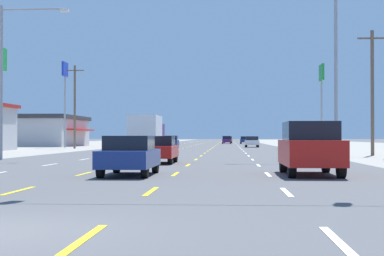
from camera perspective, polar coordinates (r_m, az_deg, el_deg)
ground_plane at (r=75.27m, az=0.46°, el=-1.87°), size 572.00×572.00×0.00m
lane_markings at (r=113.74m, az=1.43°, el=-1.50°), size 10.64×227.60×0.01m
signal_span_wire at (r=17.72m, az=-9.86°, el=11.12°), size 26.75×0.52×8.67m
sedan_center_turn_nearest at (r=23.14m, az=-5.70°, el=-2.46°), size 1.80×4.50×1.46m
suv_far_right_near at (r=23.60m, az=10.69°, el=-1.75°), size 1.98×4.90×1.98m
sedan_center_turn_mid at (r=33.49m, az=-3.07°, el=-1.94°), size 1.80×4.50×1.46m
box_truck_inner_left_midfar at (r=54.76m, az=-4.15°, el=-0.36°), size 2.40×7.20×3.23m
hatchback_inner_left_far at (r=81.73m, az=-1.88°, el=-1.24°), size 1.72×3.90×1.54m
sedan_far_right_farther at (r=84.10m, az=5.47°, el=-1.24°), size 1.80×4.50×1.46m
sedan_far_right_farthest at (r=121.52m, az=4.83°, el=-1.10°), size 1.80×4.50×1.46m
hatchback_inner_right_distant_a at (r=123.14m, az=3.17°, el=-1.08°), size 1.72×3.90×1.54m
sedan_inner_right_distant_b at (r=135.66m, az=3.30°, el=-1.06°), size 1.80×4.50×1.46m
storefront_left_row_2 at (r=96.60m, az=-13.05°, el=-0.24°), size 10.74×17.56×4.55m
pole_sign_left_row_1 at (r=56.95m, az=-17.04°, el=5.04°), size 0.24×2.53×9.20m
pole_sign_left_row_2 at (r=82.64m, az=-11.50°, el=4.13°), size 0.24×2.37×11.05m
pole_sign_right_row_2 at (r=74.69m, az=11.72°, el=4.09°), size 0.24×2.80×9.84m
streetlight_left_row_0 at (r=40.10m, az=-16.38°, el=5.11°), size 4.29×0.26×9.48m
streetlight_right_row_0 at (r=38.30m, az=12.23°, el=6.35°), size 4.85×0.26×10.61m
utility_pole_right_row_0 at (r=49.22m, az=16.10°, el=3.32°), size 2.20×0.26×9.46m
utility_pole_left_row_1 at (r=75.86m, az=-10.63°, el=2.05°), size 2.20×0.26×9.91m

